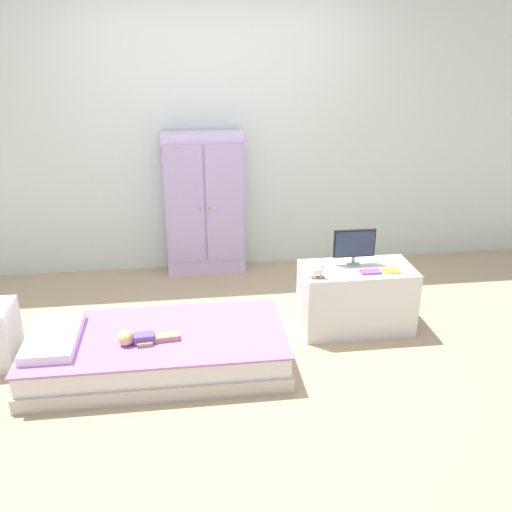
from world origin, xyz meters
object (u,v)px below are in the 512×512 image
object	(u,v)px
doll	(137,338)
book_yellow	(391,271)
tv_monitor	(354,245)
wardrobe	(205,205)
bed	(158,351)
book_purple	(370,272)
tv_stand	(356,298)
rocking_horse_toy	(319,271)

from	to	relation	value
doll	book_yellow	world-z (taller)	book_yellow
tv_monitor	book_yellow	xyz separation A→B (m)	(0.24, -0.17, -0.15)
wardrobe	tv_monitor	size ratio (longest dim) A/B	4.15
tv_monitor	bed	bearing A→B (deg)	-163.38
tv_monitor	book_yellow	world-z (taller)	tv_monitor
tv_monitor	book_purple	xyz separation A→B (m)	(0.08, -0.17, -0.15)
tv_monitor	book_purple	world-z (taller)	tv_monitor
tv_monitor	book_yellow	size ratio (longest dim) A/B	2.61
doll	tv_monitor	bearing A→B (deg)	18.84
wardrobe	book_yellow	bearing A→B (deg)	-45.58
doll	tv_stand	size ratio (longest dim) A/B	0.47
wardrobe	rocking_horse_toy	world-z (taller)	wardrobe
doll	tv_monitor	world-z (taller)	tv_monitor
bed	book_yellow	size ratio (longest dim) A/B	14.25
wardrobe	book_purple	bearing A→B (deg)	-49.28
doll	tv_stand	distance (m)	1.66
bed	tv_stand	world-z (taller)	tv_stand
doll	tv_stand	world-z (taller)	tv_stand
rocking_horse_toy	tv_monitor	bearing A→B (deg)	34.53
book_purple	book_yellow	bearing A→B (deg)	0.00
wardrobe	doll	bearing A→B (deg)	-107.16
wardrobe	tv_stand	distance (m)	1.68
doll	rocking_horse_toy	xyz separation A→B (m)	(1.26, 0.32, 0.26)
rocking_horse_toy	book_purple	world-z (taller)	rocking_horse_toy
tv_stand	rocking_horse_toy	bearing A→B (deg)	-156.71
bed	doll	bearing A→B (deg)	-138.81
tv_monitor	tv_stand	bearing A→B (deg)	-77.78
bed	book_purple	world-z (taller)	book_purple
rocking_horse_toy	book_yellow	world-z (taller)	rocking_horse_toy
tv_monitor	rocking_horse_toy	distance (m)	0.40
book_yellow	bed	bearing A→B (deg)	-171.17
tv_monitor	rocking_horse_toy	world-z (taller)	tv_monitor
bed	rocking_horse_toy	distance (m)	1.24
bed	rocking_horse_toy	xyz separation A→B (m)	(1.15, 0.22, 0.42)
bed	tv_monitor	distance (m)	1.61
doll	wardrobe	world-z (taller)	wardrobe
book_yellow	rocking_horse_toy	bearing A→B (deg)	-175.42
rocking_horse_toy	wardrobe	bearing A→B (deg)	118.57
book_purple	book_yellow	distance (m)	0.16
rocking_horse_toy	book_yellow	xyz separation A→B (m)	(0.55, 0.04, -0.05)
wardrobe	book_purple	xyz separation A→B (m)	(1.14, -1.32, -0.15)
book_purple	rocking_horse_toy	bearing A→B (deg)	-173.60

